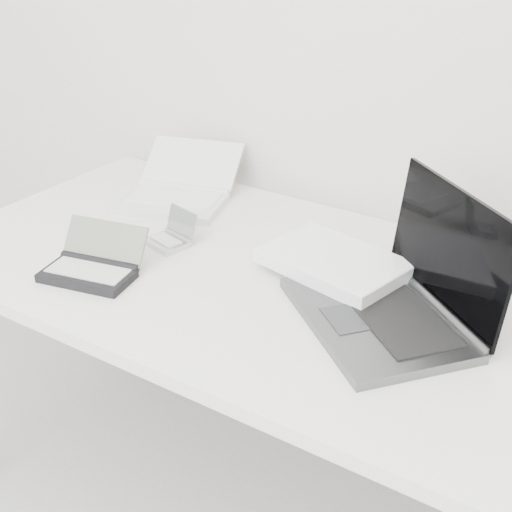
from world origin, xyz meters
The scene contains 5 objects.
desk centered at (0.00, 1.55, 0.68)m, with size 1.60×0.80×0.73m.
laptop_large centered at (0.21, 1.57, 0.77)m, with size 0.56×0.46×0.25m.
netbook_open_white centered at (-0.45, 1.77, 0.75)m, with size 0.35×0.38×0.11m.
pda_silver centered at (-0.29, 1.55, 0.75)m, with size 0.11×0.11×0.08m.
palmtop_charcoal centered at (-0.34, 1.34, 0.75)m, with size 0.22×0.20×0.09m.
Camera 1 is at (0.70, 0.41, 1.47)m, focal length 50.00 mm.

